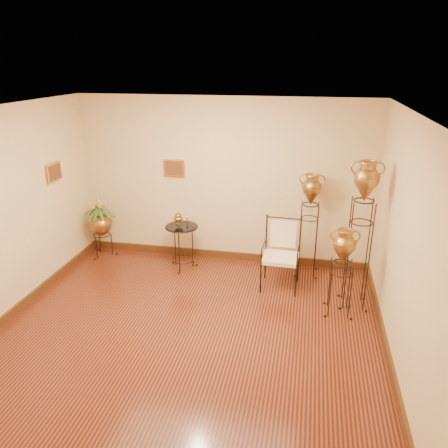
% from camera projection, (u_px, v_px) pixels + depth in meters
% --- Properties ---
extents(ground, '(5.00, 5.00, 0.00)m').
position_uv_depth(ground, '(185.00, 339.00, 5.56)').
color(ground, '#5D2F16').
rests_on(ground, ground).
extents(room_shell, '(5.02, 5.02, 2.81)m').
position_uv_depth(room_shell, '(179.00, 210.00, 4.95)').
color(room_shell, '#CDAE84').
rests_on(room_shell, ground).
extents(amphora_tall, '(0.45, 0.45, 2.13)m').
position_uv_depth(amphora_tall, '(360.00, 235.00, 5.96)').
color(amphora_tall, black).
rests_on(amphora_tall, ground).
extents(amphora_mid, '(0.44, 0.44, 1.71)m').
position_uv_depth(amphora_mid, '(309.00, 225.00, 6.95)').
color(amphora_mid, black).
rests_on(amphora_mid, ground).
extents(amphora_short, '(0.45, 0.45, 1.27)m').
position_uv_depth(amphora_short, '(341.00, 272.00, 5.93)').
color(amphora_short, black).
rests_on(amphora_short, ground).
extents(planter_urn, '(0.77, 0.77, 1.16)m').
position_uv_depth(planter_urn, '(100.00, 222.00, 7.70)').
color(planter_urn, black).
rests_on(planter_urn, ground).
extents(armchair, '(0.62, 0.59, 1.08)m').
position_uv_depth(armchair, '(281.00, 255.00, 6.63)').
color(armchair, black).
rests_on(armchair, ground).
extents(side_table, '(0.61, 0.61, 0.97)m').
position_uv_depth(side_table, '(182.00, 246.00, 7.31)').
color(side_table, black).
rests_on(side_table, ground).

